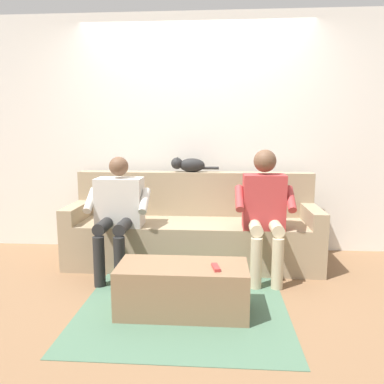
{
  "coord_description": "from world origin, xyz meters",
  "views": [
    {
      "loc": [
        -0.25,
        3.59,
        1.34
      ],
      "look_at": [
        0.0,
        -0.01,
        0.75
      ],
      "focal_mm": 35.02,
      "sensor_mm": 36.0,
      "label": 1
    }
  ],
  "objects_px": {
    "person_right_seated": "(118,208)",
    "remote_red": "(216,267)",
    "couch": "(193,232)",
    "cat_on_backrest": "(188,165)",
    "coffee_table": "(183,288)",
    "person_left_seated": "(264,206)"
  },
  "relations": [
    {
      "from": "person_right_seated",
      "to": "remote_red",
      "type": "distance_m",
      "value": 1.25
    },
    {
      "from": "couch",
      "to": "cat_on_backrest",
      "type": "relative_size",
      "value": 4.89
    },
    {
      "from": "couch",
      "to": "person_right_seated",
      "type": "height_order",
      "value": "person_right_seated"
    },
    {
      "from": "coffee_table",
      "to": "person_left_seated",
      "type": "relative_size",
      "value": 0.82
    },
    {
      "from": "person_right_seated",
      "to": "person_left_seated",
      "type": "bearing_deg",
      "value": -179.67
    },
    {
      "from": "couch",
      "to": "person_left_seated",
      "type": "distance_m",
      "value": 0.84
    },
    {
      "from": "couch",
      "to": "coffee_table",
      "type": "xyz_separation_m",
      "value": [
        0.0,
        1.11,
        -0.13
      ]
    },
    {
      "from": "couch",
      "to": "person_left_seated",
      "type": "bearing_deg",
      "value": 152.23
    },
    {
      "from": "coffee_table",
      "to": "remote_red",
      "type": "distance_m",
      "value": 0.32
    },
    {
      "from": "couch",
      "to": "cat_on_backrest",
      "type": "height_order",
      "value": "cat_on_backrest"
    },
    {
      "from": "cat_on_backrest",
      "to": "person_left_seated",
      "type": "bearing_deg",
      "value": 141.6
    },
    {
      "from": "person_right_seated",
      "to": "cat_on_backrest",
      "type": "relative_size",
      "value": 2.16
    },
    {
      "from": "person_left_seated",
      "to": "remote_red",
      "type": "relative_size",
      "value": 8.69
    },
    {
      "from": "cat_on_backrest",
      "to": "coffee_table",
      "type": "bearing_deg",
      "value": 92.79
    },
    {
      "from": "coffee_table",
      "to": "cat_on_backrest",
      "type": "xyz_separation_m",
      "value": [
        0.07,
        -1.34,
        0.8
      ]
    },
    {
      "from": "couch",
      "to": "person_right_seated",
      "type": "bearing_deg",
      "value": 28.29
    },
    {
      "from": "couch",
      "to": "coffee_table",
      "type": "bearing_deg",
      "value": 90.0
    },
    {
      "from": "remote_red",
      "to": "person_right_seated",
      "type": "bearing_deg",
      "value": -143.23
    },
    {
      "from": "person_left_seated",
      "to": "remote_red",
      "type": "bearing_deg",
      "value": 62.22
    },
    {
      "from": "couch",
      "to": "cat_on_backrest",
      "type": "xyz_separation_m",
      "value": [
        0.07,
        -0.23,
        0.67
      ]
    },
    {
      "from": "remote_red",
      "to": "coffee_table",
      "type": "bearing_deg",
      "value": -116.28
    },
    {
      "from": "couch",
      "to": "remote_red",
      "type": "distance_m",
      "value": 1.2
    }
  ]
}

